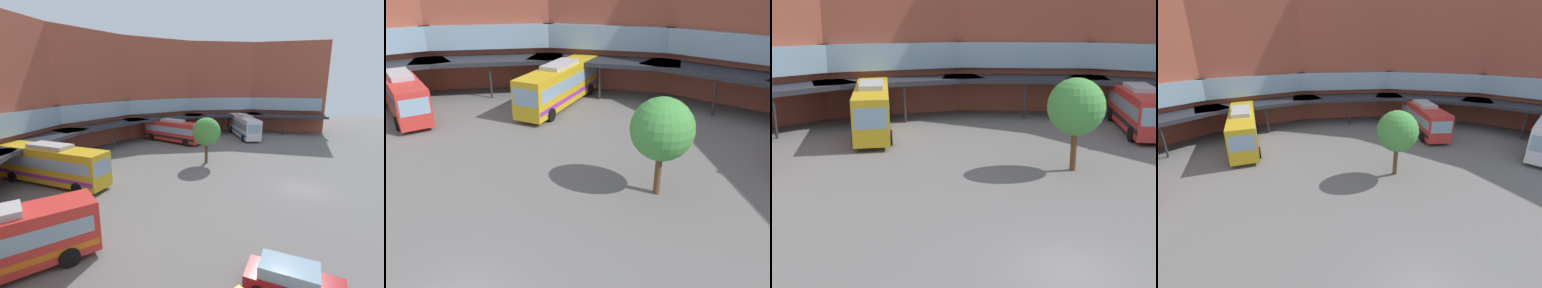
% 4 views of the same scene
% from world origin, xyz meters
% --- Properties ---
extents(ground_plane, '(115.39, 115.39, 0.00)m').
position_xyz_m(ground_plane, '(0.00, 0.00, 0.00)').
color(ground_plane, slate).
extents(station_building, '(72.76, 39.90, 16.72)m').
position_xyz_m(station_building, '(0.00, 20.12, 7.94)').
color(station_building, '#9E4C38').
rests_on(station_building, ground).
extents(bus_0, '(2.97, 12.00, 3.94)m').
position_xyz_m(bus_0, '(-7.84, 22.34, 2.00)').
color(bus_0, gold).
rests_on(bus_0, ground).
extents(bus_1, '(4.83, 10.65, 3.66)m').
position_xyz_m(bus_1, '(12.89, 19.86, 1.85)').
color(bus_1, red).
rests_on(bus_1, ground).
extents(bus_3, '(10.93, 7.66, 3.92)m').
position_xyz_m(bus_3, '(21.36, 10.22, 1.98)').
color(bus_3, white).
rests_on(bus_3, ground).
extents(parked_car, '(2.12, 4.45, 1.53)m').
position_xyz_m(parked_car, '(-13.71, 0.29, 0.74)').
color(parked_car, '#A51419').
rests_on(parked_car, ground).
extents(plaza_tree, '(3.35, 3.35, 5.52)m').
position_xyz_m(plaza_tree, '(4.26, 11.03, 3.82)').
color(plaza_tree, brown).
rests_on(plaza_tree, ground).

